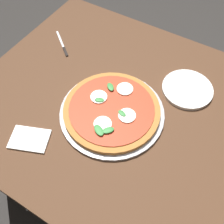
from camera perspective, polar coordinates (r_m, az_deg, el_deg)
name	(u,v)px	position (r m, az deg, el deg)	size (l,w,h in m)	color
ground_plane	(129,184)	(1.66, 3.69, -15.39)	(6.00, 6.00, 0.00)	#2D2B28
dining_table	(138,128)	(1.06, 5.61, -3.52)	(1.29, 0.94, 0.78)	#4C301E
serving_tray	(112,113)	(0.95, 0.00, -0.14)	(0.38, 0.38, 0.01)	#B2B2B7
pizza	(112,110)	(0.94, -0.06, 0.51)	(0.35, 0.35, 0.03)	#B27033
plate_white	(187,89)	(1.06, 16.00, 4.80)	(0.20, 0.20, 0.01)	white
napkin	(30,139)	(0.94, -17.42, -5.61)	(0.13, 0.09, 0.01)	white
knife	(63,46)	(1.21, -10.52, 13.79)	(0.14, 0.12, 0.01)	black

